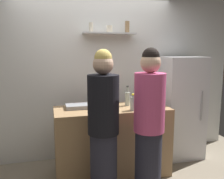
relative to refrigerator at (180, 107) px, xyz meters
name	(u,v)px	position (x,y,z in m)	size (l,w,h in m)	color
back_wall_assembly	(93,76)	(-1.34, 0.40, 0.50)	(4.80, 0.32, 2.60)	white
refrigerator	(180,107)	(0.00, 0.00, 0.00)	(0.64, 0.60, 1.61)	white
counter	(112,141)	(-1.22, -0.31, -0.33)	(1.53, 0.62, 0.94)	#9E7A51
baking_pan	(79,106)	(-1.65, -0.21, 0.16)	(0.34, 0.24, 0.05)	gray
utensil_holder	(150,100)	(-0.63, -0.23, 0.20)	(0.12, 0.12, 0.23)	#B2B2B7
wine_bottle_dark_glass	(115,97)	(-1.13, -0.14, 0.25)	(0.07, 0.07, 0.32)	black
wine_bottle_green_glass	(148,100)	(-0.74, -0.41, 0.24)	(0.08, 0.08, 0.29)	#19471E
wine_bottle_pale_glass	(127,98)	(-0.97, -0.23, 0.24)	(0.07, 0.07, 0.28)	#B2BFB2
water_bottle_plastic	(134,103)	(-0.98, -0.51, 0.23)	(0.09, 0.09, 0.21)	silver
person_pink_top	(149,127)	(-0.97, -0.98, 0.06)	(0.34, 0.34, 1.73)	#262633
person_blonde	(103,129)	(-1.47, -0.90, 0.05)	(0.34, 0.34, 1.72)	#262633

